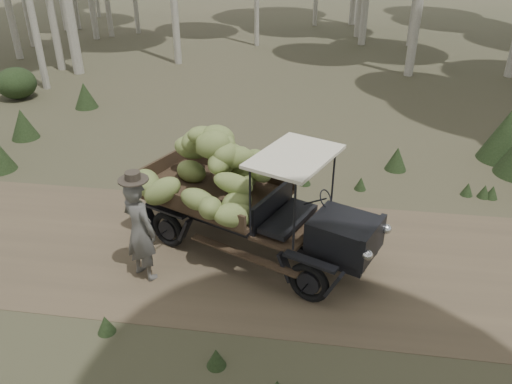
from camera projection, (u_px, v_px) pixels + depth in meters
ground at (221, 252)px, 9.09m from camera, size 120.00×120.00×0.00m
dirt_track at (221, 252)px, 9.09m from camera, size 70.00×4.00×0.01m
banana_truck at (232, 180)px, 8.72m from camera, size 4.71×3.16×2.28m
farmer at (140, 229)px, 8.07m from camera, size 0.78×0.70×1.96m
undergrowth at (146, 259)px, 8.01m from camera, size 24.28×18.26×1.36m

